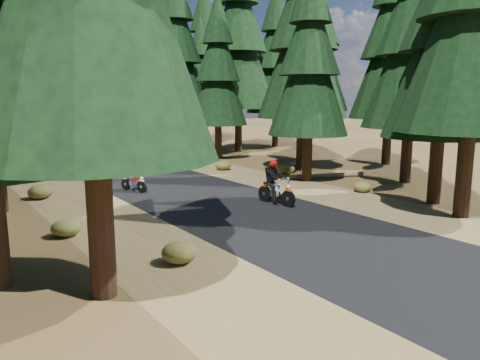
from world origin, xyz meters
The scene contains 10 objects.
ground centered at (0.00, 0.00, 0.00)m, with size 120.00×120.00×0.00m, color #433318.
road centered at (0.00, 5.00, 0.01)m, with size 6.00×100.00×0.01m, color black.
shoulder_l centered at (-4.60, 5.00, 0.00)m, with size 3.20×100.00×0.01m, color brown.
shoulder_r centered at (4.60, 5.00, 0.00)m, with size 3.20×100.00×0.01m, color brown.
pine_forest centered at (-0.02, 21.05, 7.89)m, with size 34.59×55.08×16.32m.
log_near centered at (8.99, 8.76, 0.16)m, with size 0.32×0.32×5.86m, color #4C4233.
log_far centered at (7.34, 4.60, 0.12)m, with size 0.24×0.24×4.39m, color #4C4233.
understory_shrubs centered at (0.82, 7.48, 0.29)m, with size 15.14×31.13×0.68m.
rider_lead centered at (1.61, 1.39, 0.57)m, with size 0.81×1.96×1.70m.
rider_follow centered at (-1.94, 6.83, 0.48)m, with size 0.96×1.66×1.41m.
Camera 1 is at (-9.52, -12.22, 4.07)m, focal length 35.00 mm.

